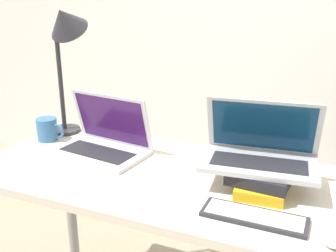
{
  "coord_description": "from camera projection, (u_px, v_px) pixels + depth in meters",
  "views": [
    {
      "loc": [
        0.38,
        -0.84,
        1.39
      ],
      "look_at": [
        -0.12,
        0.31,
        0.96
      ],
      "focal_mm": 42.0,
      "sensor_mm": 36.0,
      "label": 1
    }
  ],
  "objects": [
    {
      "name": "mouse",
      "position": [
        334.0,
        236.0,
        1.01
      ],
      "size": [
        0.06,
        0.11,
        0.03
      ],
      "color": "white",
      "rests_on": "desk"
    },
    {
      "name": "desk",
      "position": [
        199.0,
        203.0,
        1.38
      ],
      "size": [
        1.65,
        0.62,
        0.78
      ],
      "color": "beige",
      "rests_on": "ground_plane"
    },
    {
      "name": "book_stack",
      "position": [
        263.0,
        176.0,
        1.29
      ],
      "size": [
        0.2,
        0.29,
        0.07
      ],
      "color": "gold",
      "rests_on": "desk"
    },
    {
      "name": "laptop_on_books",
      "position": [
        260.0,
        151.0,
        1.28
      ],
      "size": [
        0.39,
        0.26,
        0.22
      ],
      "color": "#B2B2B7",
      "rests_on": "book_stack"
    },
    {
      "name": "wireless_keyboard",
      "position": [
        254.0,
        217.0,
        1.12
      ],
      "size": [
        0.3,
        0.1,
        0.01
      ],
      "color": "#28282D",
      "rests_on": "desk"
    },
    {
      "name": "desk_lamp",
      "position": [
        64.0,
        36.0,
        1.61
      ],
      "size": [
        0.23,
        0.2,
        0.59
      ],
      "color": "#28282D",
      "rests_on": "desk"
    },
    {
      "name": "laptop_left",
      "position": [
        103.0,
        141.0,
        1.56
      ],
      "size": [
        0.39,
        0.27,
        0.23
      ],
      "color": "silver",
      "rests_on": "desk"
    },
    {
      "name": "mug",
      "position": [
        48.0,
        129.0,
        1.69
      ],
      "size": [
        0.13,
        0.09,
        0.1
      ],
      "color": "teal",
      "rests_on": "desk"
    }
  ]
}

